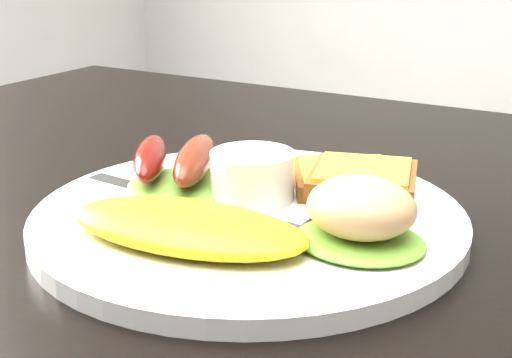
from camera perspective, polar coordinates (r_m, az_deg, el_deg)
dining_table at (r=0.50m, az=7.48°, el=-6.08°), size 1.20×0.80×0.04m
person at (r=0.92m, az=12.37°, el=13.34°), size 0.73×0.63×1.72m
plate at (r=0.49m, az=-0.59°, el=-3.19°), size 0.30×0.30×0.01m
lettuce_left at (r=0.53m, az=-5.68°, el=-0.49°), size 0.10×0.10×0.01m
lettuce_right at (r=0.44m, az=8.29°, el=-4.88°), size 0.09×0.08×0.01m
omelette at (r=0.44m, az=-5.55°, el=-3.80°), size 0.17×0.09×0.02m
sausage_a at (r=0.54m, az=-8.44°, el=1.69°), size 0.07×0.09×0.02m
sausage_b at (r=0.53m, az=-4.91°, el=1.58°), size 0.07×0.11×0.03m
ramekin at (r=0.51m, az=-0.29°, el=0.25°), size 0.07×0.07×0.04m
toast_a at (r=0.54m, az=7.04°, el=-0.00°), size 0.10×0.10×0.01m
toast_b at (r=0.50m, az=8.55°, el=-0.05°), size 0.09×0.09×0.01m
potato_salad at (r=0.44m, az=8.41°, el=-2.24°), size 0.08×0.07×0.04m
fork at (r=0.50m, az=-5.76°, el=-1.85°), size 0.18×0.03×0.00m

